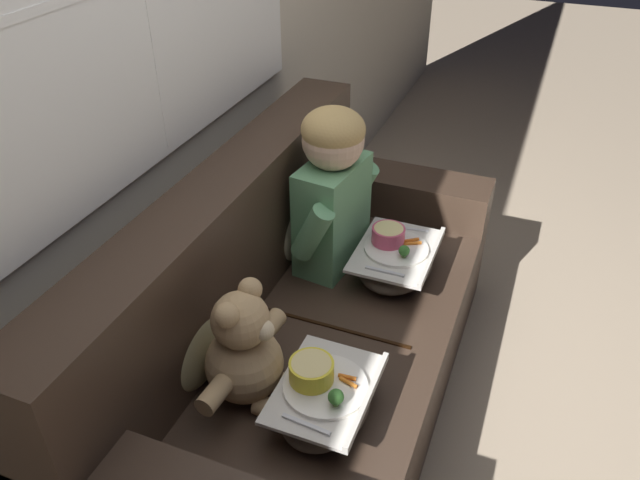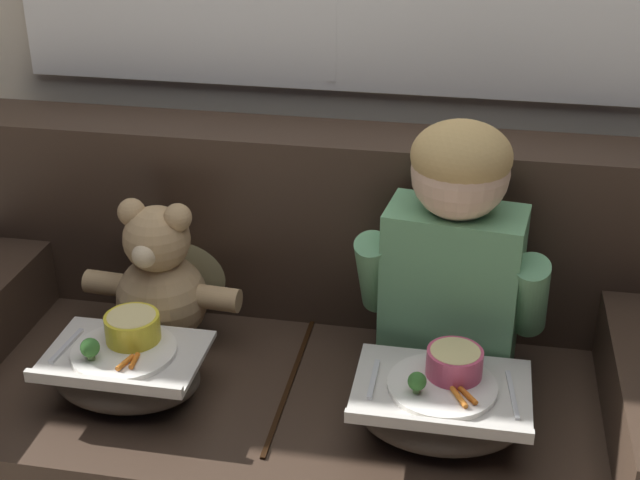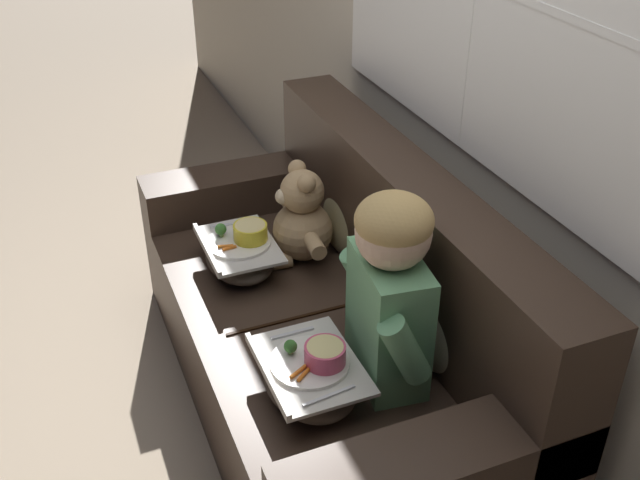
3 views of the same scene
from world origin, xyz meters
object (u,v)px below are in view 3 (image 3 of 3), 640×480
Objects in this scene: throw_pillow_behind_child at (437,318)px; lap_tray_teddy at (240,253)px; throw_pillow_behind_teddy at (344,211)px; child_figure at (390,282)px; lap_tray_child at (311,376)px; couch at (335,329)px; teddy_bear at (301,220)px.

lap_tray_teddy is at bearing -149.55° from throw_pillow_behind_child.
throw_pillow_behind_teddy is at bearing 180.00° from throw_pillow_behind_child.
lap_tray_teddy is (-0.74, -0.43, -0.09)m from throw_pillow_behind_child.
throw_pillow_behind_child is 1.05× the size of throw_pillow_behind_teddy.
lap_tray_child is at bearing -89.65° from child_figure.
couch is at bearing 33.13° from lap_tray_teddy.
teddy_bear is 1.15× the size of lap_tray_teddy.
lap_tray_teddy is (-0.74, -0.26, -0.28)m from child_figure.
throw_pillow_behind_child is at bearing 89.95° from child_figure.
throw_pillow_behind_child is (0.37, 0.19, 0.26)m from couch.
lap_tray_child is at bearing -0.08° from lap_tray_teddy.
lap_tray_teddy is (-0.74, 0.00, 0.00)m from lap_tray_child.
throw_pillow_behind_teddy is 0.86m from lap_tray_child.
couch is 5.22× the size of throw_pillow_behind_child.
throw_pillow_behind_teddy is 0.82× the size of teddy_bear.
throw_pillow_behind_child reaches higher than lap_tray_child.
teddy_bear reaches higher than lap_tray_teddy.
lap_tray_child is at bearing -18.84° from teddy_bear.
lap_tray_child is 0.74m from lap_tray_teddy.
throw_pillow_behind_child is 0.94× the size of lap_tray_child.
teddy_bear is at bearing -90.12° from throw_pillow_behind_teddy.
throw_pillow_behind_teddy is 0.18m from teddy_bear.
throw_pillow_behind_child reaches higher than throw_pillow_behind_teddy.
child_figure is 0.38m from lap_tray_child.
child_figure reaches higher than teddy_bear.
throw_pillow_behind_teddy is at bearing 89.88° from teddy_bear.
throw_pillow_behind_teddy reaches higher than lap_tray_child.
throw_pillow_behind_child is 0.44m from lap_tray_child.
teddy_bear is at bearing 178.36° from couch.
couch is 5.20× the size of lap_tray_teddy.
throw_pillow_behind_teddy is 0.95× the size of lap_tray_teddy.
child_figure reaches higher than couch.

